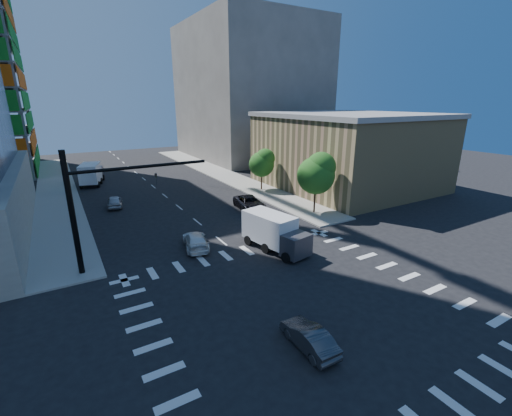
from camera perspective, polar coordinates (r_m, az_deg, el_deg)
ground at (r=22.40m, az=7.74°, el=-15.87°), size 160.00×160.00×0.00m
road_markings at (r=22.40m, az=7.74°, el=-15.86°), size 20.00×20.00×0.01m
sidewalk_ne at (r=60.94m, az=-6.23°, el=5.85°), size 5.00×60.00×0.15m
sidewalk_nw at (r=55.85m, az=-30.28°, el=2.47°), size 5.00×60.00×0.15m
commercial_building at (r=52.36m, az=14.94°, el=9.29°), size 20.50×22.50×10.60m
bg_building_ne at (r=79.66m, az=-1.27°, el=18.74°), size 24.00×30.00×28.00m
signal_mast_nw at (r=26.94m, az=-25.38°, el=1.22°), size 10.20×0.40×9.00m
tree_south at (r=38.28m, az=10.21°, el=5.80°), size 4.16×4.16×6.82m
tree_north at (r=48.13m, az=1.12°, el=7.59°), size 3.54×3.52×5.78m
car_nb_far at (r=40.08m, az=-1.08°, el=0.84°), size 3.41×5.94×1.56m
car_sb_near at (r=30.21m, az=-10.05°, el=-5.35°), size 2.84×4.93×1.34m
car_sb_mid at (r=44.40m, az=-22.48°, el=1.01°), size 2.28×4.20×1.36m
car_sb_cross at (r=19.01m, az=8.82°, el=-20.53°), size 1.41×3.75×1.22m
box_truck_near at (r=29.06m, az=3.49°, el=-4.60°), size 3.51×6.15×3.04m
box_truck_far at (r=58.04m, az=-25.67°, el=5.01°), size 4.13×6.65×3.24m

